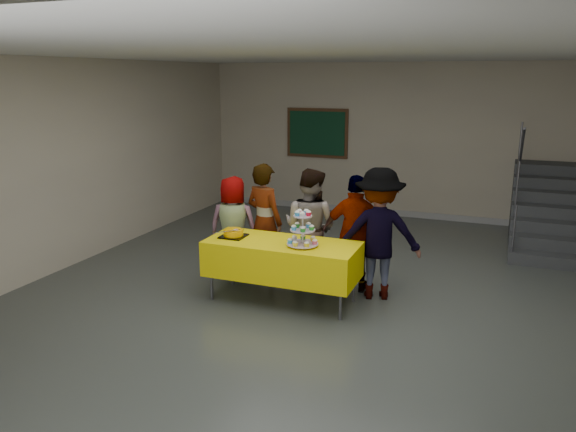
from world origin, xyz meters
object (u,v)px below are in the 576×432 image
at_px(staircase, 552,214).
at_px(noticeboard, 317,133).
at_px(schoolchild_c, 310,228).
at_px(schoolchild_e, 379,234).
at_px(bake_table, 282,258).
at_px(schoolchild_d, 356,234).
at_px(bear_cake, 233,232).
at_px(schoolchild_a, 233,227).
at_px(schoolchild_b, 264,221).
at_px(cupcake_stand, 303,232).

height_order(staircase, noticeboard, noticeboard).
xyz_separation_m(schoolchild_c, schoolchild_e, (0.94, -0.10, 0.04)).
height_order(bake_table, noticeboard, noticeboard).
bearing_deg(schoolchild_d, noticeboard, -69.19).
distance_m(bear_cake, schoolchild_a, 0.74).
bearing_deg(schoolchild_c, bear_cake, 53.03).
relative_size(schoolchild_b, schoolchild_d, 1.05).
height_order(bear_cake, schoolchild_b, schoolchild_b).
bearing_deg(schoolchild_e, noticeboard, -78.20).
bearing_deg(cupcake_stand, schoolchild_c, 102.80).
bearing_deg(noticeboard, staircase, -10.61).
bearing_deg(schoolchild_e, staircase, -138.33).
bearing_deg(schoolchild_c, schoolchild_d, -167.89).
relative_size(schoolchild_b, schoolchild_e, 0.97).
distance_m(schoolchild_a, schoolchild_b, 0.45).
bearing_deg(schoolchild_a, schoolchild_c, 171.38).
height_order(schoolchild_b, schoolchild_d, schoolchild_b).
bearing_deg(schoolchild_e, schoolchild_a, -17.29).
bearing_deg(schoolchild_c, schoolchild_e, -175.02).
bearing_deg(bear_cake, schoolchild_c, 41.96).
bearing_deg(bake_table, schoolchild_b, 127.59).
bearing_deg(bake_table, staircase, 51.07).
height_order(cupcake_stand, schoolchild_c, schoolchild_c).
xyz_separation_m(bake_table, schoolchild_c, (0.12, 0.68, 0.24)).
xyz_separation_m(schoolchild_b, noticeboard, (-0.64, 4.17, 0.80)).
distance_m(bake_table, cupcake_stand, 0.50).
bearing_deg(schoolchild_b, schoolchild_c, -164.83).
height_order(bake_table, schoolchild_e, schoolchild_e).
xyz_separation_m(bake_table, staircase, (3.27, 4.04, -0.07)).
distance_m(schoolchild_d, staircase, 4.20).
distance_m(bear_cake, schoolchild_b, 0.74).
height_order(schoolchild_c, staircase, staircase).
xyz_separation_m(schoolchild_a, schoolchild_c, (1.11, 0.05, 0.08)).
height_order(cupcake_stand, schoolchild_a, schoolchild_a).
height_order(bear_cake, schoolchild_a, schoolchild_a).
distance_m(schoolchild_b, schoolchild_e, 1.62).
relative_size(schoolchild_e, noticeboard, 1.28).
height_order(bake_table, staircase, staircase).
relative_size(schoolchild_c, noticeboard, 1.22).
relative_size(staircase, noticeboard, 1.85).
bearing_deg(cupcake_stand, bake_table, 166.14).
height_order(schoolchild_e, noticeboard, noticeboard).
distance_m(bake_table, staircase, 5.20).
bearing_deg(staircase, schoolchild_e, -122.41).
distance_m(cupcake_stand, schoolchild_c, 0.79).
xyz_separation_m(schoolchild_c, noticeboard, (-1.32, 4.20, 0.81)).
relative_size(cupcake_stand, staircase, 0.19).
relative_size(schoolchild_a, schoolchild_d, 0.92).
bearing_deg(staircase, schoolchild_b, -138.88).
distance_m(bear_cake, staircase, 5.66).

